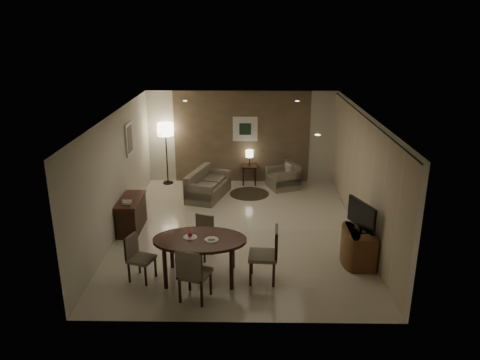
{
  "coord_description": "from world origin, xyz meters",
  "views": [
    {
      "loc": [
        0.16,
        -9.86,
        4.61
      ],
      "look_at": [
        0.0,
        0.2,
        1.15
      ],
      "focal_mm": 35.0,
      "sensor_mm": 36.0,
      "label": 1
    }
  ],
  "objects_px": {
    "chair_near": "(195,273)",
    "chair_right": "(263,255)",
    "dining_table": "(200,259)",
    "floor_lamp": "(167,154)",
    "tv_cabinet": "(360,247)",
    "side_table": "(249,174)",
    "chair_far": "(201,238)",
    "console_desk": "(132,214)",
    "chair_left": "(142,258)",
    "sofa": "(208,184)",
    "armchair": "(283,176)"
  },
  "relations": [
    {
      "from": "chair_right",
      "to": "tv_cabinet",
      "type": "bearing_deg",
      "value": 113.6
    },
    {
      "from": "chair_left",
      "to": "chair_right",
      "type": "distance_m",
      "value": 2.24
    },
    {
      "from": "dining_table",
      "to": "chair_left",
      "type": "bearing_deg",
      "value": -176.23
    },
    {
      "from": "chair_left",
      "to": "armchair",
      "type": "xyz_separation_m",
      "value": [
        2.97,
        5.1,
        -0.08
      ]
    },
    {
      "from": "chair_left",
      "to": "dining_table",
      "type": "bearing_deg",
      "value": -66.89
    },
    {
      "from": "tv_cabinet",
      "to": "chair_right",
      "type": "height_order",
      "value": "chair_right"
    },
    {
      "from": "side_table",
      "to": "floor_lamp",
      "type": "bearing_deg",
      "value": -179.86
    },
    {
      "from": "console_desk",
      "to": "tv_cabinet",
      "type": "distance_m",
      "value": 5.11
    },
    {
      "from": "chair_far",
      "to": "floor_lamp",
      "type": "relative_size",
      "value": 0.47
    },
    {
      "from": "chair_near",
      "to": "chair_left",
      "type": "xyz_separation_m",
      "value": [
        -1.06,
        0.62,
        -0.07
      ]
    },
    {
      "from": "tv_cabinet",
      "to": "chair_left",
      "type": "distance_m",
      "value": 4.24
    },
    {
      "from": "chair_far",
      "to": "chair_left",
      "type": "bearing_deg",
      "value": -116.52
    },
    {
      "from": "side_table",
      "to": "floor_lamp",
      "type": "height_order",
      "value": "floor_lamp"
    },
    {
      "from": "chair_right",
      "to": "sofa",
      "type": "xyz_separation_m",
      "value": [
        -1.35,
        4.33,
        -0.16
      ]
    },
    {
      "from": "tv_cabinet",
      "to": "floor_lamp",
      "type": "distance_m",
      "value": 6.61
    },
    {
      "from": "chair_right",
      "to": "floor_lamp",
      "type": "distance_m",
      "value": 6.04
    },
    {
      "from": "floor_lamp",
      "to": "chair_near",
      "type": "bearing_deg",
      "value": -76.41
    },
    {
      "from": "dining_table",
      "to": "floor_lamp",
      "type": "height_order",
      "value": "floor_lamp"
    },
    {
      "from": "console_desk",
      "to": "chair_far",
      "type": "distance_m",
      "value": 2.16
    },
    {
      "from": "sofa",
      "to": "floor_lamp",
      "type": "bearing_deg",
      "value": 66.97
    },
    {
      "from": "chair_right",
      "to": "sofa",
      "type": "height_order",
      "value": "chair_right"
    },
    {
      "from": "chair_near",
      "to": "chair_left",
      "type": "distance_m",
      "value": 1.22
    },
    {
      "from": "tv_cabinet",
      "to": "chair_right",
      "type": "xyz_separation_m",
      "value": [
        -1.95,
        -0.7,
        0.18
      ]
    },
    {
      "from": "console_desk",
      "to": "tv_cabinet",
      "type": "bearing_deg",
      "value": -17.05
    },
    {
      "from": "tv_cabinet",
      "to": "side_table",
      "type": "relative_size",
      "value": 1.58
    },
    {
      "from": "sofa",
      "to": "floor_lamp",
      "type": "distance_m",
      "value": 1.77
    },
    {
      "from": "console_desk",
      "to": "side_table",
      "type": "bearing_deg",
      "value": 49.9
    },
    {
      "from": "chair_near",
      "to": "chair_right",
      "type": "bearing_deg",
      "value": -134.73
    },
    {
      "from": "tv_cabinet",
      "to": "sofa",
      "type": "bearing_deg",
      "value": 132.22
    },
    {
      "from": "chair_right",
      "to": "side_table",
      "type": "distance_m",
      "value": 5.44
    },
    {
      "from": "sofa",
      "to": "armchair",
      "type": "height_order",
      "value": "sofa"
    },
    {
      "from": "chair_near",
      "to": "chair_right",
      "type": "height_order",
      "value": "chair_right"
    },
    {
      "from": "console_desk",
      "to": "chair_far",
      "type": "bearing_deg",
      "value": -37.55
    },
    {
      "from": "dining_table",
      "to": "floor_lamp",
      "type": "distance_m",
      "value": 5.58
    },
    {
      "from": "console_desk",
      "to": "chair_far",
      "type": "xyz_separation_m",
      "value": [
        1.71,
        -1.32,
        0.05
      ]
    },
    {
      "from": "chair_right",
      "to": "side_table",
      "type": "relative_size",
      "value": 1.85
    },
    {
      "from": "tv_cabinet",
      "to": "armchair",
      "type": "height_order",
      "value": "armchair"
    },
    {
      "from": "chair_far",
      "to": "side_table",
      "type": "bearing_deg",
      "value": 99.53
    },
    {
      "from": "chair_far",
      "to": "armchair",
      "type": "distance_m",
      "value": 4.64
    },
    {
      "from": "chair_far",
      "to": "console_desk",
      "type": "bearing_deg",
      "value": 164.44
    },
    {
      "from": "side_table",
      "to": "chair_right",
      "type": "bearing_deg",
      "value": -87.62
    },
    {
      "from": "console_desk",
      "to": "armchair",
      "type": "xyz_separation_m",
      "value": [
        3.68,
        2.89,
        -0.02
      ]
    },
    {
      "from": "tv_cabinet",
      "to": "sofa",
      "type": "height_order",
      "value": "sofa"
    },
    {
      "from": "chair_left",
      "to": "sofa",
      "type": "relative_size",
      "value": 0.56
    },
    {
      "from": "chair_near",
      "to": "floor_lamp",
      "type": "height_order",
      "value": "floor_lamp"
    },
    {
      "from": "console_desk",
      "to": "chair_right",
      "type": "relative_size",
      "value": 1.14
    },
    {
      "from": "console_desk",
      "to": "chair_left",
      "type": "distance_m",
      "value": 2.32
    },
    {
      "from": "tv_cabinet",
      "to": "dining_table",
      "type": "relative_size",
      "value": 0.52
    },
    {
      "from": "dining_table",
      "to": "chair_right",
      "type": "distance_m",
      "value": 1.16
    },
    {
      "from": "chair_near",
      "to": "side_table",
      "type": "distance_m",
      "value": 6.13
    }
  ]
}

